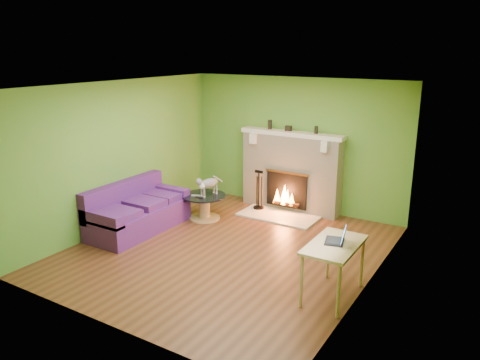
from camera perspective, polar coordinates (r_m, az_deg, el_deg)
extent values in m
plane|color=#502A17|center=(7.60, -1.54, -8.51)|extent=(5.00, 5.00, 0.00)
plane|color=white|center=(6.94, -1.70, 11.43)|extent=(5.00, 5.00, 0.00)
plane|color=#4F9631|center=(9.30, 6.82, 4.37)|extent=(5.00, 0.00, 5.00)
plane|color=#4F9631|center=(5.34, -16.44, -4.90)|extent=(5.00, 0.00, 5.00)
plane|color=#4F9631|center=(8.57, -14.36, 2.99)|extent=(0.00, 5.00, 5.00)
plane|color=#4F9631|center=(6.27, 15.90, -1.78)|extent=(0.00, 5.00, 5.00)
plane|color=silver|center=(5.37, 13.33, -1.73)|extent=(0.00, 1.20, 1.20)
plane|color=white|center=(5.38, 13.25, -1.72)|extent=(0.00, 1.06, 1.06)
cube|color=beige|center=(9.27, 6.26, 0.86)|extent=(2.00, 0.35, 1.50)
cube|color=black|center=(9.19, 5.69, -1.27)|extent=(0.85, 0.03, 0.68)
cube|color=#BF7F2F|center=(9.09, 5.73, 0.89)|extent=(0.91, 0.02, 0.04)
cylinder|color=black|center=(9.25, 5.55, -2.98)|extent=(0.55, 0.07, 0.07)
cube|color=beige|center=(9.08, 6.33, 5.64)|extent=(2.10, 0.28, 0.08)
cube|color=beige|center=(9.28, 1.60, 5.08)|extent=(0.12, 0.10, 0.20)
cube|color=beige|center=(8.65, 10.27, 4.03)|extent=(0.12, 0.10, 0.20)
cube|color=beige|center=(9.04, 4.69, -4.38)|extent=(1.50, 0.75, 0.03)
cube|color=beige|center=(9.08, 6.33, 5.64)|extent=(2.10, 0.28, 0.08)
cube|color=#531B67|center=(8.50, -12.19, -4.63)|extent=(0.85, 1.89, 0.43)
cube|color=#531B67|center=(8.62, -14.04, -1.87)|extent=(0.19, 1.89, 0.53)
cube|color=#531B67|center=(7.86, -16.54, -4.54)|extent=(0.85, 0.19, 0.21)
cube|color=#531B67|center=(9.00, -8.61, -1.45)|extent=(0.85, 0.19, 0.21)
cube|color=#531B67|center=(8.02, -14.65, -3.97)|extent=(0.68, 0.50, 0.12)
cube|color=#531B67|center=(8.44, -11.61, -2.78)|extent=(0.68, 0.50, 0.12)
cube|color=#531B67|center=(8.82, -9.27, -1.86)|extent=(0.68, 0.50, 0.12)
cylinder|color=tan|center=(8.94, -4.34, -4.61)|extent=(0.58, 0.58, 0.03)
cylinder|color=tan|center=(8.87, -4.37, -3.30)|extent=(0.21, 0.21, 0.40)
cylinder|color=black|center=(8.80, -4.40, -1.93)|extent=(0.83, 0.83, 0.03)
cube|color=tan|center=(6.10, 11.44, -7.77)|extent=(0.58, 1.00, 0.04)
cylinder|color=tan|center=(5.96, 7.49, -12.13)|extent=(0.04, 0.04, 0.70)
cylinder|color=tan|center=(5.81, 11.93, -13.14)|extent=(0.04, 0.04, 0.70)
cylinder|color=tan|center=(6.72, 10.68, -8.93)|extent=(0.04, 0.04, 0.70)
cylinder|color=tan|center=(6.58, 14.64, -9.72)|extent=(0.04, 0.04, 0.70)
cube|color=#99999C|center=(8.75, -5.39, -1.89)|extent=(0.17, 0.11, 0.02)
cube|color=black|center=(8.64, -4.99, -2.13)|extent=(0.16, 0.07, 0.02)
cylinder|color=black|center=(9.30, 3.66, 6.76)|extent=(0.08, 0.08, 0.18)
cylinder|color=black|center=(8.89, 9.27, 6.04)|extent=(0.07, 0.07, 0.14)
cube|color=black|center=(9.12, 5.92, 6.28)|extent=(0.12, 0.08, 0.10)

